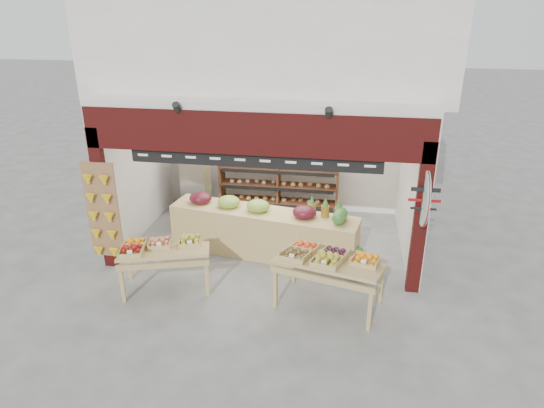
{
  "coord_description": "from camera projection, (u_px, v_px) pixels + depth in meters",
  "views": [
    {
      "loc": [
        1.52,
        -8.46,
        4.61
      ],
      "look_at": [
        0.17,
        -0.2,
        1.08
      ],
      "focal_mm": 32.0,
      "sensor_mm": 36.0,
      "label": 1
    }
  ],
  "objects": [
    {
      "name": "watermelon_pile",
      "position": [
        355.0,
        262.0,
        8.86
      ],
      "size": [
        0.71,
        0.68,
        0.52
      ],
      "color": "#194B19",
      "rests_on": "ground"
    },
    {
      "name": "ground",
      "position": [
        265.0,
        249.0,
        9.71
      ],
      "size": [
        60.0,
        60.0,
        0.0
      ],
      "primitive_type": "plane",
      "color": "#60605C",
      "rests_on": "ground"
    },
    {
      "name": "gift_sign",
      "position": [
        424.0,
        198.0,
        7.58
      ],
      "size": [
        0.04,
        0.93,
        0.92
      ],
      "color": "#AFDCC4",
      "rests_on": "ground"
    },
    {
      "name": "cardboard_stack",
      "position": [
        197.0,
        216.0,
        10.66
      ],
      "size": [
        1.0,
        0.8,
        0.61
      ],
      "color": "beige",
      "rests_on": "ground"
    },
    {
      "name": "banana_board",
      "position": [
        102.0,
        213.0,
        8.61
      ],
      "size": [
        0.6,
        0.15,
        1.8
      ],
      "color": "brown",
      "rests_on": "ground"
    },
    {
      "name": "display_table_left",
      "position": [
        159.0,
        249.0,
        8.19
      ],
      "size": [
        1.66,
        1.22,
        0.96
      ],
      "color": "tan",
      "rests_on": "ground"
    },
    {
      "name": "display_table_right",
      "position": [
        326.0,
        259.0,
        7.69
      ],
      "size": [
        1.83,
        1.3,
        1.05
      ],
      "color": "tan",
      "rests_on": "ground"
    },
    {
      "name": "mid_counter",
      "position": [
        262.0,
        231.0,
        9.35
      ],
      "size": [
        3.71,
        1.33,
        1.13
      ],
      "color": "tan",
      "rests_on": "ground"
    },
    {
      "name": "back_shelving",
      "position": [
        279.0,
        169.0,
        10.92
      ],
      "size": [
        2.72,
        0.44,
        1.7
      ],
      "color": "brown",
      "rests_on": "ground"
    },
    {
      "name": "shop_structure",
      "position": [
        278.0,
        38.0,
        9.66
      ],
      "size": [
        6.36,
        5.12,
        5.4
      ],
      "color": "white",
      "rests_on": "ground"
    },
    {
      "name": "refrigerator",
      "position": [
        197.0,
        178.0,
        11.2
      ],
      "size": [
        0.81,
        0.81,
        1.64
      ],
      "primitive_type": "cube",
      "rotation": [
        0.0,
        0.0,
        0.33
      ],
      "color": "silver",
      "rests_on": "ground"
    }
  ]
}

